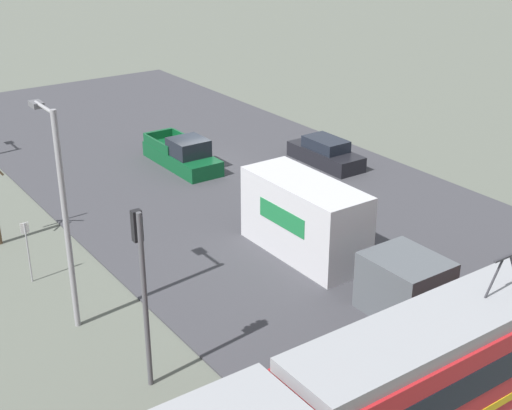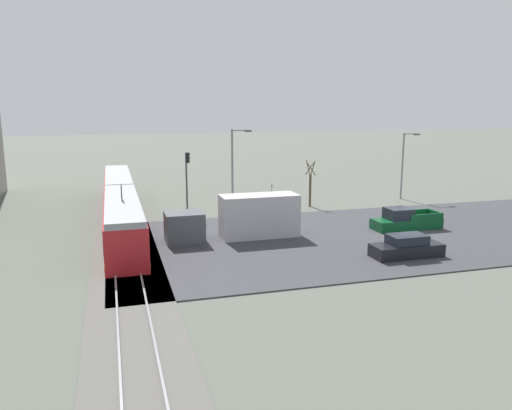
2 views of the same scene
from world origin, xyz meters
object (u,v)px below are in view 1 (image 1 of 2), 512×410
(street_lamp_near_crossing, at_px, (62,205))
(no_parking_sign, at_px, (27,247))
(pickup_truck, at_px, (183,155))
(traffic_light_pole, at_px, (142,277))
(sedan_car_0, at_px, (325,153))
(box_truck, at_px, (326,233))

(street_lamp_near_crossing, distance_m, no_parking_sign, 4.86)
(pickup_truck, xyz_separation_m, traffic_light_pole, (10.41, 16.16, 2.99))
(sedan_car_0, height_order, street_lamp_near_crossing, street_lamp_near_crossing)
(pickup_truck, relative_size, sedan_car_0, 1.18)
(box_truck, relative_size, no_parking_sign, 3.99)
(street_lamp_near_crossing, bearing_deg, sedan_car_0, -157.51)
(traffic_light_pole, bearing_deg, sedan_car_0, -145.19)
(pickup_truck, bearing_deg, traffic_light_pole, 57.22)
(pickup_truck, relative_size, no_parking_sign, 2.24)
(pickup_truck, height_order, no_parking_sign, no_parking_sign)
(pickup_truck, height_order, traffic_light_pole, traffic_light_pole)
(pickup_truck, distance_m, sedan_car_0, 7.97)
(sedan_car_0, xyz_separation_m, street_lamp_near_crossing, (17.74, 7.35, 3.86))
(pickup_truck, relative_size, street_lamp_near_crossing, 0.72)
(sedan_car_0, bearing_deg, no_parking_sign, 11.16)
(sedan_car_0, height_order, traffic_light_pole, traffic_light_pole)
(sedan_car_0, relative_size, street_lamp_near_crossing, 0.61)
(street_lamp_near_crossing, height_order, no_parking_sign, street_lamp_near_crossing)
(traffic_light_pole, bearing_deg, box_truck, -164.07)
(traffic_light_pole, relative_size, street_lamp_near_crossing, 0.74)
(sedan_car_0, xyz_separation_m, traffic_light_pole, (17.16, 11.93, 3.05))
(street_lamp_near_crossing, xyz_separation_m, no_parking_sign, (0.27, -3.79, -3.02))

